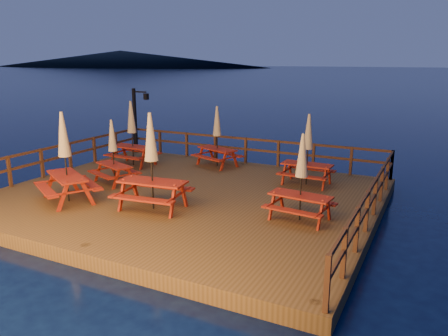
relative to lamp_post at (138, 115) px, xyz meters
The scene contains 13 objects.
ground 7.39m from the lamp_post, 40.16° to the right, with size 500.00×500.00×0.00m, color black.
deck 7.33m from the lamp_post, 40.16° to the right, with size 12.00×10.00×0.40m, color #4E3719.
deck_piles 7.48m from the lamp_post, 40.16° to the right, with size 11.44×9.44×1.40m.
railing 6.15m from the lamp_post, 27.22° to the right, with size 11.80×9.75×1.10m.
lamp_post is the anchor object (origin of this frame).
headland_left 241.46m from the lamp_post, 129.82° to the left, with size 180.00×84.00×9.00m, color black.
picnic_table_0 10.83m from the lamp_post, 28.85° to the right, with size 1.82×1.55×2.41m.
picnic_table_1 7.34m from the lamp_post, 69.81° to the right, with size 2.49×2.36×2.80m.
picnic_table_2 8.82m from the lamp_post, 11.25° to the right, with size 1.79×1.49×2.50m.
picnic_table_3 8.23m from the lamp_post, 49.73° to the right, with size 2.17×1.86×2.86m.
picnic_table_4 4.63m from the lamp_post, ahead, with size 2.11×1.93×2.47m.
picnic_table_5 2.54m from the lamp_post, 57.93° to the right, with size 1.92×1.60×2.66m.
picnic_table_6 5.26m from the lamp_post, 62.08° to the right, with size 1.96×1.80×2.28m.
Camera 1 is at (7.32, -11.76, 4.74)m, focal length 35.00 mm.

